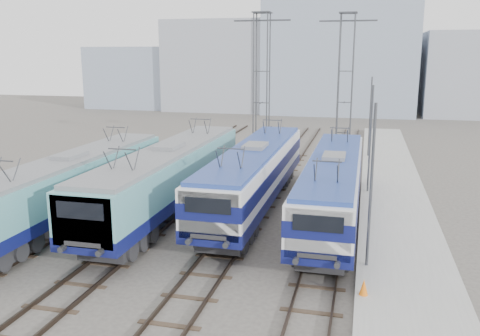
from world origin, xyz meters
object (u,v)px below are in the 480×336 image
object	(u,v)px
locomotive_center_right	(254,172)
mast_front	(371,190)
mast_rear	(370,119)
locomotive_center_left	(168,175)
locomotive_far_right	(333,183)
locomotive_far_left	(69,184)
catenary_tower_east	(345,82)
catenary_tower_west	(262,82)
mast_mid	(370,142)
safety_cone	(364,287)

from	to	relation	value
locomotive_center_right	mast_front	xyz separation A→B (m)	(6.35, -7.20, 1.21)
mast_front	mast_rear	xyz separation A→B (m)	(0.00, 24.00, 0.00)
locomotive_center_right	mast_rear	distance (m)	18.00
locomotive_center_left	locomotive_far_right	world-z (taller)	locomotive_center_left
locomotive_far_left	catenary_tower_east	bearing A→B (deg)	55.55
locomotive_far_left	catenary_tower_east	size ratio (longest dim) A/B	1.44
catenary_tower_west	catenary_tower_east	xyz separation A→B (m)	(6.50, 2.00, 0.00)
locomotive_center_left	mast_front	size ratio (longest dim) A/B	2.63
locomotive_center_left	locomotive_far_right	xyz separation A→B (m)	(9.00, 0.66, -0.09)
mast_mid	safety_cone	distance (m)	15.05
locomotive_far_right	mast_mid	xyz separation A→B (m)	(1.85, 6.00, 1.30)
locomotive_center_left	mast_mid	size ratio (longest dim) A/B	2.63
catenary_tower_west	mast_rear	distance (m)	9.99
locomotive_center_left	mast_front	distance (m)	12.15
locomotive_far_right	catenary_tower_east	world-z (taller)	catenary_tower_east
locomotive_center_right	locomotive_far_right	size ratio (longest dim) A/B	1.04
locomotive_center_right	mast_rear	xyz separation A→B (m)	(6.35, 16.80, 1.21)
locomotive_center_left	catenary_tower_east	size ratio (longest dim) A/B	1.54
locomotive_center_right	mast_front	distance (m)	9.68
mast_rear	locomotive_far_right	bearing A→B (deg)	-95.87
catenary_tower_east	locomotive_far_right	bearing A→B (deg)	-89.10
mast_mid	catenary_tower_west	bearing A→B (deg)	137.07
mast_front	safety_cone	distance (m)	4.01
catenary_tower_east	mast_front	xyz separation A→B (m)	(2.10, -22.00, -3.14)
locomotive_far_right	mast_front	distance (m)	6.41
mast_front	catenary_tower_east	bearing A→B (deg)	95.45
locomotive_far_right	mast_rear	size ratio (longest dim) A/B	2.46
locomotive_far_left	mast_front	world-z (taller)	mast_front
mast_rear	safety_cone	world-z (taller)	mast_rear
locomotive_far_right	catenary_tower_west	size ratio (longest dim) A/B	1.43
catenary_tower_west	locomotive_center_right	bearing A→B (deg)	-80.03
locomotive_far_left	mast_rear	distance (m)	26.30
locomotive_far_left	locomotive_center_left	bearing A→B (deg)	30.58
catenary_tower_east	mast_front	bearing A→B (deg)	-84.55
mast_mid	safety_cone	size ratio (longest dim) A/B	11.66
catenary_tower_east	mast_mid	distance (m)	10.69
catenary_tower_west	mast_front	size ratio (longest dim) A/B	1.71
locomotive_center_right	safety_cone	distance (m)	11.89
catenary_tower_east	safety_cone	xyz separation A→B (m)	(2.00, -24.77, -6.04)
catenary_tower_west	mast_front	distance (m)	22.00
catenary_tower_east	mast_rear	size ratio (longest dim) A/B	1.71
locomotive_center_right	mast_rear	bearing A→B (deg)	69.30
locomotive_far_right	safety_cone	bearing A→B (deg)	-78.72
locomotive_center_left	locomotive_center_right	bearing A→B (deg)	22.43
locomotive_far_left	locomotive_far_right	size ratio (longest dim) A/B	1.01
catenary_tower_east	mast_rear	distance (m)	4.28
locomotive_center_left	locomotive_far_right	distance (m)	9.02
locomotive_far_right	mast_mid	distance (m)	6.41
locomotive_center_left	mast_rear	size ratio (longest dim) A/B	2.63
locomotive_center_right	mast_mid	bearing A→B (deg)	37.09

